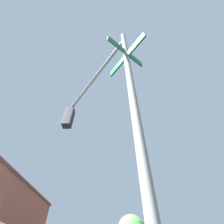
{
  "coord_description": "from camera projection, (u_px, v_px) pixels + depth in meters",
  "views": [
    {
      "loc": [
        -8.61,
        -7.02,
        1.55
      ],
      "look_at": [
        -6.45,
        -6.95,
        3.79
      ],
      "focal_mm": 24.23,
      "sensor_mm": 36.0,
      "label": 1
    }
  ],
  "objects": [
    {
      "name": "traffic_signal_near",
      "position": [
        91.0,
        106.0,
        3.69
      ],
      "size": [
        2.98,
        2.48,
        6.05
      ],
      "color": "slate",
      "rests_on": "ground_plane"
    }
  ]
}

